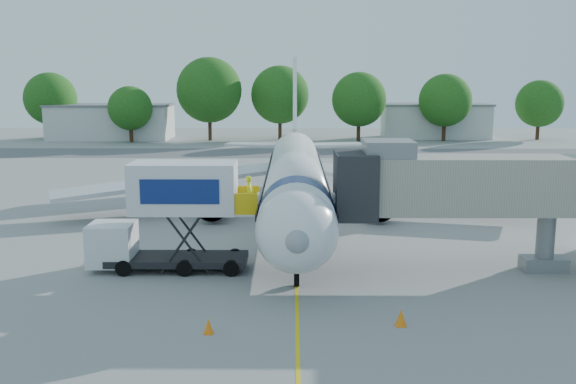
{
  "coord_description": "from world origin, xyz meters",
  "views": [
    {
      "loc": [
        -0.19,
        -38.26,
        9.78
      ],
      "look_at": [
        -0.45,
        -2.52,
        3.2
      ],
      "focal_mm": 40.0,
      "sensor_mm": 36.0,
      "label": 1
    }
  ],
  "objects_px": {
    "ground_tug": "(262,363)",
    "aircraft": "(295,178)",
    "catering_hiloader": "(171,217)",
    "jet_bridge": "(458,186)"
  },
  "relations": [
    {
      "from": "jet_bridge",
      "to": "catering_hiloader",
      "type": "xyz_separation_m",
      "value": [
        -14.26,
        -0.0,
        -1.58
      ]
    },
    {
      "from": "aircraft",
      "to": "ground_tug",
      "type": "distance_m",
      "value": 23.63
    },
    {
      "from": "catering_hiloader",
      "to": "ground_tug",
      "type": "xyz_separation_m",
      "value": [
        5.13,
        -12.38,
        -1.94
      ]
    },
    {
      "from": "aircraft",
      "to": "catering_hiloader",
      "type": "bearing_deg",
      "value": -119.4
    },
    {
      "from": "aircraft",
      "to": "jet_bridge",
      "type": "bearing_deg",
      "value": -54.3
    },
    {
      "from": "aircraft",
      "to": "ground_tug",
      "type": "xyz_separation_m",
      "value": [
        -1.14,
        -23.5,
        -2.13
      ]
    },
    {
      "from": "ground_tug",
      "to": "aircraft",
      "type": "bearing_deg",
      "value": 73.88
    },
    {
      "from": "ground_tug",
      "to": "jet_bridge",
      "type": "bearing_deg",
      "value": 40.25
    },
    {
      "from": "aircraft",
      "to": "catering_hiloader",
      "type": "relative_size",
      "value": 4.44
    },
    {
      "from": "jet_bridge",
      "to": "ground_tug",
      "type": "relative_size",
      "value": 3.28
    }
  ]
}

